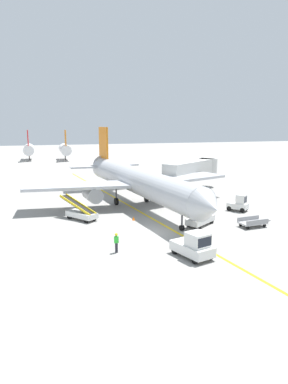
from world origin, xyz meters
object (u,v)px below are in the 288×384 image
at_px(pushback_tug, 194,246).
at_px(baggage_tug_near_wing, 239,204).
at_px(baggage_cart_loaded, 253,222).
at_px(airliner, 136,180).
at_px(ground_crew_marshaller, 116,242).
at_px(ground_crew_wing_walker, 199,208).
at_px(belt_loader_aft_hold, 200,218).
at_px(belt_loader_forward_hold, 81,213).
at_px(safety_cone_wingtip_right, 200,212).
at_px(jet_bridge, 195,169).
at_px(safety_cone_wingtip_left, 134,218).
at_px(safety_cone_nose_left, 210,203).

bearing_deg(pushback_tug, baggage_tug_near_wing, 46.99).
xyz_separation_m(baggage_tug_near_wing, baggage_cart_loaded, (-2.23, -6.42, -0.46)).
bearing_deg(airliner, ground_crew_marshaller, -110.71).
relative_size(baggage_tug_near_wing, ground_crew_wing_walker, 1.58).
height_order(airliner, belt_loader_aft_hold, airliner).
bearing_deg(ground_crew_wing_walker, belt_loader_forward_hold, 169.98).
xyz_separation_m(pushback_tug, belt_loader_forward_hold, (-7.39, 14.27, -0.22)).
relative_size(pushback_tug, belt_loader_aft_hold, 0.83).
bearing_deg(belt_loader_aft_hold, ground_crew_marshaller, -152.45).
relative_size(pushback_tug, safety_cone_wingtip_right, 9.09).
bearing_deg(baggage_tug_near_wing, safety_cone_wingtip_right, 179.55).
xyz_separation_m(jet_bridge, pushback_tug, (-12.34, -26.96, -2.55)).
bearing_deg(ground_crew_marshaller, safety_cone_wingtip_left, 66.97).
relative_size(baggage_cart_loaded, safety_cone_wingtip_left, 8.68).
distance_m(airliner, ground_crew_wing_walker, 9.53).
bearing_deg(ground_crew_marshaller, airliner, 69.29).
bearing_deg(belt_loader_forward_hold, safety_cone_nose_left, 7.86).
bearing_deg(airliner, ground_crew_wing_walker, -51.34).
bearing_deg(safety_cone_wingtip_left, belt_loader_forward_hold, 160.36).
bearing_deg(jet_bridge, belt_loader_aft_hold, -112.89).
height_order(airliner, pushback_tug, airliner).
bearing_deg(belt_loader_forward_hold, ground_crew_wing_walker, -10.02).
bearing_deg(belt_loader_aft_hold, ground_crew_wing_walker, 65.62).
relative_size(baggage_tug_near_wing, safety_cone_wingtip_left, 6.10).
distance_m(belt_loader_aft_hold, ground_crew_wing_walker, 4.03).
xyz_separation_m(airliner, belt_loader_aft_hold, (4.08, -10.85, -2.64)).
bearing_deg(airliner, safety_cone_wingtip_right, -45.53).
xyz_separation_m(jet_bridge, safety_cone_wingtip_right, (-5.72, -14.28, -3.32)).
bearing_deg(belt_loader_forward_hold, airliner, 31.78).
distance_m(pushback_tug, safety_cone_wingtip_right, 14.33).
relative_size(jet_bridge, safety_cone_wingtip_left, 27.05).
bearing_deg(belt_loader_forward_hold, jet_bridge, 32.75).
height_order(belt_loader_aft_hold, ground_crew_wing_walker, belt_loader_aft_hold).
height_order(baggage_tug_near_wing, safety_cone_wingtip_right, baggage_tug_near_wing).
height_order(pushback_tug, safety_cone_wingtip_left, pushback_tug).
height_order(baggage_tug_near_wing, belt_loader_forward_hold, belt_loader_forward_hold).
bearing_deg(ground_crew_wing_walker, airliner, 128.66).
distance_m(baggage_tug_near_wing, ground_crew_wing_walker, 5.75).
relative_size(jet_bridge, ground_crew_wing_walker, 7.00).
bearing_deg(belt_loader_forward_hold, ground_crew_marshaller, -81.84).
height_order(belt_loader_aft_hold, safety_cone_wingtip_right, belt_loader_aft_hold).
bearing_deg(baggage_cart_loaded, belt_loader_aft_hold, 158.69).
xyz_separation_m(jet_bridge, belt_loader_aft_hold, (-7.92, -18.74, -2.77)).
distance_m(baggage_tug_near_wing, safety_cone_wingtip_left, 13.60).
distance_m(pushback_tug, baggage_cart_loaded, 11.42).
bearing_deg(baggage_cart_loaded, airliner, 125.64).
height_order(ground_crew_marshaller, safety_cone_wingtip_right, ground_crew_marshaller).
bearing_deg(safety_cone_wingtip_left, ground_crew_marshaller, -113.03).
distance_m(baggage_cart_loaded, ground_crew_wing_walker, 6.67).
xyz_separation_m(belt_loader_forward_hold, safety_cone_wingtip_right, (14.01, -1.59, -0.56)).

